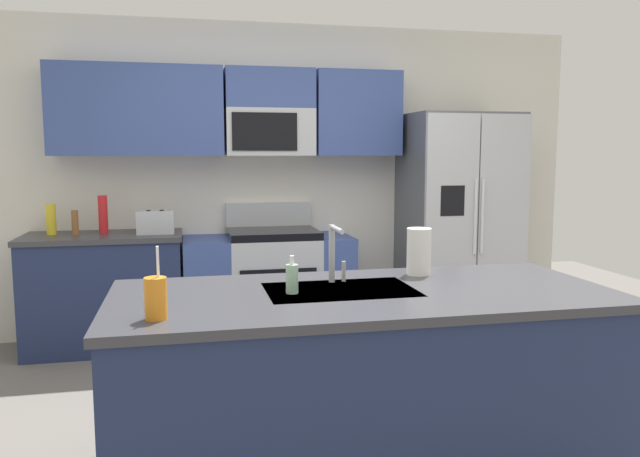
% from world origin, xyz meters
% --- Properties ---
extents(ground_plane, '(9.00, 9.00, 0.00)m').
position_xyz_m(ground_plane, '(0.00, 0.00, 0.00)').
color(ground_plane, '#66605B').
rests_on(ground_plane, ground).
extents(kitchen_wall_unit, '(5.20, 0.43, 2.60)m').
position_xyz_m(kitchen_wall_unit, '(-0.14, 2.08, 1.47)').
color(kitchen_wall_unit, silver).
rests_on(kitchen_wall_unit, ground).
extents(back_counter, '(1.19, 0.63, 0.90)m').
position_xyz_m(back_counter, '(-1.47, 1.80, 0.45)').
color(back_counter, '#1E2A4D').
rests_on(back_counter, ground).
extents(range_oven, '(1.36, 0.61, 1.10)m').
position_xyz_m(range_oven, '(-0.19, 1.80, 0.44)').
color(range_oven, '#B7BABF').
rests_on(range_oven, ground).
extents(refrigerator, '(0.90, 0.76, 1.85)m').
position_xyz_m(refrigerator, '(1.45, 1.73, 0.93)').
color(refrigerator, '#4C4F54').
rests_on(refrigerator, ground).
extents(island_counter, '(2.27, 0.99, 0.90)m').
position_xyz_m(island_counter, '(-0.06, -0.52, 0.45)').
color(island_counter, '#1E2A4D').
rests_on(island_counter, ground).
extents(toaster, '(0.28, 0.16, 0.18)m').
position_xyz_m(toaster, '(-1.07, 1.75, 0.99)').
color(toaster, '#B7BABF').
rests_on(toaster, back_counter).
extents(pepper_mill, '(0.05, 0.05, 0.19)m').
position_xyz_m(pepper_mill, '(-1.67, 1.80, 0.99)').
color(pepper_mill, brown).
rests_on(pepper_mill, back_counter).
extents(bottle_red, '(0.07, 0.07, 0.30)m').
position_xyz_m(bottle_red, '(-1.46, 1.83, 1.05)').
color(bottle_red, red).
rests_on(bottle_red, back_counter).
extents(bottle_yellow, '(0.07, 0.07, 0.23)m').
position_xyz_m(bottle_yellow, '(-1.85, 1.86, 1.02)').
color(bottle_yellow, yellow).
rests_on(bottle_yellow, back_counter).
extents(sink_faucet, '(0.09, 0.21, 0.28)m').
position_xyz_m(sink_faucet, '(-0.15, -0.33, 1.07)').
color(sink_faucet, '#B7BABF').
rests_on(sink_faucet, island_counter).
extents(drink_cup_orange, '(0.08, 0.08, 0.28)m').
position_xyz_m(drink_cup_orange, '(-0.96, -0.82, 0.98)').
color(drink_cup_orange, orange).
rests_on(drink_cup_orange, island_counter).
extents(soap_dispenser, '(0.06, 0.06, 0.17)m').
position_xyz_m(soap_dispenser, '(-0.39, -0.50, 0.97)').
color(soap_dispenser, '#A5D8B2').
rests_on(soap_dispenser, island_counter).
extents(paper_towel_roll, '(0.12, 0.12, 0.24)m').
position_xyz_m(paper_towel_roll, '(0.32, -0.22, 1.02)').
color(paper_towel_roll, white).
rests_on(paper_towel_roll, island_counter).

